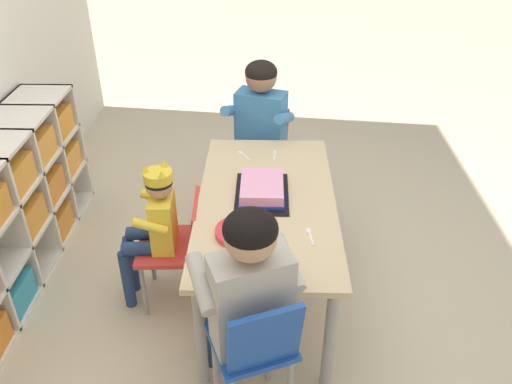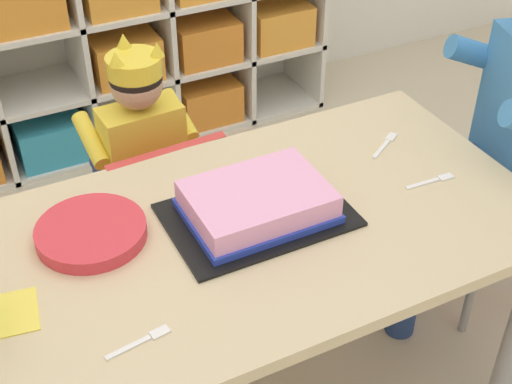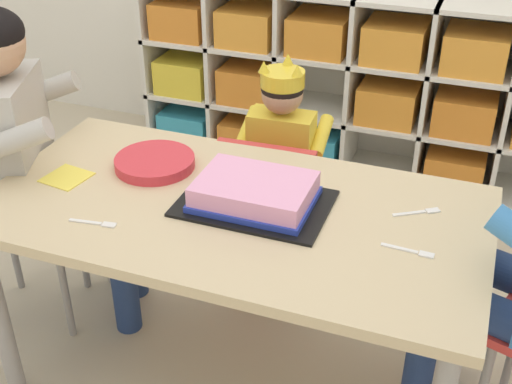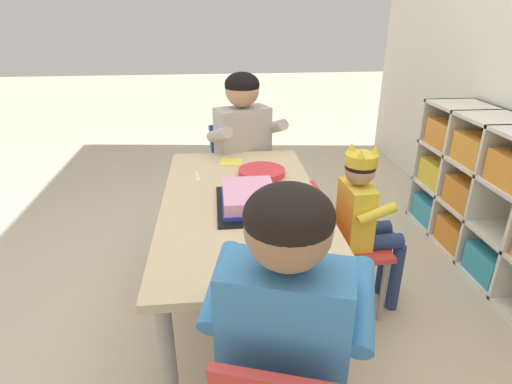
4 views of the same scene
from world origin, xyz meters
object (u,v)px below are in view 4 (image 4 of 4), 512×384
object	(u,v)px
fork_beside_plate_stack	(239,262)
adult_helper_seated	(247,145)
fork_at_table_front_edge	(198,177)
classroom_chair_blue	(340,240)
fork_by_napkin	(293,258)
child_with_crown	(365,211)
classroom_chair_adult_side	(240,172)
paper_plate_stack	(262,172)
birthday_cake_on_tray	(249,199)
guest_at_table_side	(288,321)
activity_table	(243,216)

from	to	relation	value
fork_beside_plate_stack	adult_helper_seated	bearing A→B (deg)	-3.05
adult_helper_seated	fork_beside_plate_stack	world-z (taller)	adult_helper_seated
fork_at_table_front_edge	classroom_chair_blue	bearing A→B (deg)	-118.94
fork_beside_plate_stack	fork_by_napkin	bearing A→B (deg)	-84.75
child_with_crown	fork_by_napkin	size ratio (longest dim) A/B	7.22
classroom_chair_adult_side	paper_plate_stack	xyz separation A→B (m)	(0.49, 0.08, 0.19)
birthday_cake_on_tray	fork_at_table_front_edge	distance (m)	0.40
guest_at_table_side	paper_plate_stack	size ratio (longest dim) A/B	4.56
activity_table	adult_helper_seated	xyz separation A→B (m)	(-0.67, 0.08, 0.11)
child_with_crown	paper_plate_stack	world-z (taller)	child_with_crown
paper_plate_stack	fork_by_napkin	xyz separation A→B (m)	(0.74, 0.02, -0.01)
adult_helper_seated	child_with_crown	bearing A→B (deg)	-73.81
paper_plate_stack	adult_helper_seated	bearing A→B (deg)	-174.29
classroom_chair_adult_side	fork_at_table_front_edge	xyz separation A→B (m)	(0.49, -0.23, 0.17)
classroom_chair_blue	classroom_chair_adult_side	size ratio (longest dim) A/B	0.85
child_with_crown	fork_beside_plate_stack	world-z (taller)	child_with_crown
child_with_crown	fork_beside_plate_stack	xyz separation A→B (m)	(0.51, -0.60, 0.10)
adult_helper_seated	guest_at_table_side	size ratio (longest dim) A/B	1.01
classroom_chair_blue	paper_plate_stack	size ratio (longest dim) A/B	2.71
fork_beside_plate_stack	classroom_chair_adult_side	bearing A→B (deg)	-0.63
activity_table	birthday_cake_on_tray	bearing A→B (deg)	25.96
paper_plate_stack	fork_by_napkin	bearing A→B (deg)	1.42
fork_at_table_front_edge	fork_beside_plate_stack	distance (m)	0.77
guest_at_table_side	birthday_cake_on_tray	bearing A→B (deg)	-69.15
activity_table	paper_plate_stack	world-z (taller)	paper_plate_stack
child_with_crown	guest_at_table_side	bearing A→B (deg)	145.91
adult_helper_seated	fork_beside_plate_stack	size ratio (longest dim) A/B	8.35
birthday_cake_on_tray	paper_plate_stack	distance (m)	0.35
adult_helper_seated	guest_at_table_side	xyz separation A→B (m)	(1.45, -0.01, -0.01)
birthday_cake_on_tray	fork_beside_plate_stack	bearing A→B (deg)	-9.14
paper_plate_stack	fork_at_table_front_edge	size ratio (longest dim) A/B	1.84
adult_helper_seated	birthday_cake_on_tray	world-z (taller)	adult_helper_seated
activity_table	child_with_crown	xyz separation A→B (m)	(-0.04, 0.56, -0.03)
classroom_chair_blue	child_with_crown	size ratio (longest dim) A/B	0.75
classroom_chair_blue	fork_at_table_front_edge	xyz separation A→B (m)	(-0.25, -0.65, 0.24)
guest_at_table_side	child_with_crown	bearing A→B (deg)	-103.30
adult_helper_seated	fork_by_napkin	distance (m)	1.13
activity_table	fork_at_table_front_edge	xyz separation A→B (m)	(-0.29, -0.20, 0.07)
birthday_cake_on_tray	adult_helper_seated	bearing A→B (deg)	175.87
paper_plate_stack	fork_beside_plate_stack	distance (m)	0.77
fork_by_napkin	guest_at_table_side	bearing A→B (deg)	135.20
birthday_cake_on_tray	fork_beside_plate_stack	distance (m)	0.42
activity_table	classroom_chair_blue	distance (m)	0.49
activity_table	classroom_chair_adult_side	distance (m)	0.78
child_with_crown	fork_at_table_front_edge	world-z (taller)	child_with_crown
classroom_chair_adult_side	fork_by_napkin	distance (m)	1.25
activity_table	paper_plate_stack	size ratio (longest dim) A/B	5.71
activity_table	classroom_chair_blue	size ratio (longest dim) A/B	2.11
fork_at_table_front_edge	fork_beside_plate_stack	bearing A→B (deg)	-176.43
activity_table	classroom_chair_blue	world-z (taller)	classroom_chair_blue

